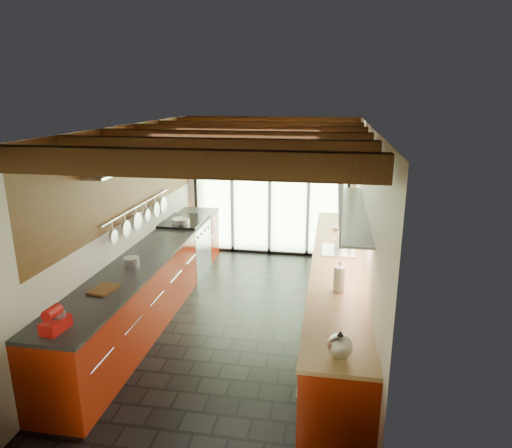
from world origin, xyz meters
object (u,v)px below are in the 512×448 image
at_px(kettle, 340,345).
at_px(soap_bottle, 338,242).
at_px(paper_towel, 339,279).
at_px(stand_mixer, 55,321).
at_px(bowl, 338,228).

xyz_separation_m(kettle, soap_bottle, (0.00, 2.74, -0.00)).
bearing_deg(soap_bottle, paper_towel, -90.00).
relative_size(stand_mixer, paper_towel, 0.86).
bearing_deg(kettle, soap_bottle, 90.00).
bearing_deg(paper_towel, soap_bottle, 90.00).
xyz_separation_m(stand_mixer, soap_bottle, (2.54, 2.73, 0.01)).
xyz_separation_m(soap_bottle, bowl, (0.00, 0.95, -0.08)).
height_order(soap_bottle, bowl, soap_bottle).
distance_m(stand_mixer, kettle, 2.54).
xyz_separation_m(paper_towel, soap_bottle, (0.00, 1.43, -0.04)).
height_order(kettle, soap_bottle, kettle).
height_order(kettle, paper_towel, paper_towel).
relative_size(stand_mixer, kettle, 0.98).
bearing_deg(stand_mixer, soap_bottle, 47.09).
bearing_deg(paper_towel, bowl, 90.00).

